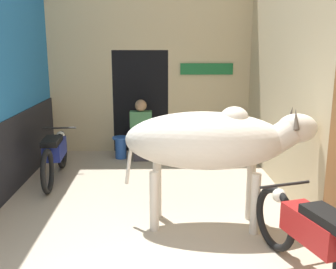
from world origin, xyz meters
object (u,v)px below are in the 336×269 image
Objects in this scene: shopkeeper_seated at (141,128)px; plastic_stool at (121,147)px; cow at (212,141)px; motorcycle_near at (314,236)px; motorcycle_far at (55,153)px.

shopkeeper_seated is 0.57m from plastic_stool.
motorcycle_near is at bearing -56.84° from cow.
plastic_stool is (-1.39, 3.01, -0.85)m from cow.
motorcycle_far is 4.48× the size of plastic_stool.
motorcycle_near is (0.81, -1.24, -0.62)m from cow.
motorcycle_far is 1.59m from plastic_stool.
cow reaches higher than motorcycle_far.
cow reaches higher than motorcycle_near.
shopkeeper_seated reaches higher than plastic_stool.
motorcycle_far is at bearing 136.57° from motorcycle_near.
motorcycle_near is 4.50× the size of plastic_stool.
motorcycle_far is at bearing 143.24° from cow.
cow is 5.35× the size of plastic_stool.
shopkeeper_seated is (1.39, 1.17, 0.17)m from motorcycle_far.
plastic_stool is at bearing 117.40° from motorcycle_near.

